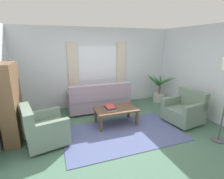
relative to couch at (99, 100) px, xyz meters
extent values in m
plane|color=#476B56|center=(0.16, -1.60, -0.37)|extent=(6.24, 6.24, 0.00)
cube|color=silver|center=(0.16, 0.66, 0.93)|extent=(5.32, 0.12, 2.60)
cube|color=silver|center=(2.82, -1.60, 0.93)|extent=(0.12, 4.40, 2.60)
cube|color=white|center=(0.16, 0.59, 1.08)|extent=(1.30, 0.01, 1.10)
cube|color=beige|center=(-0.67, 0.56, 1.08)|extent=(0.32, 0.06, 1.40)
cube|color=beige|center=(0.99, 0.56, 1.08)|extent=(0.32, 0.06, 1.40)
cube|color=#4C5684|center=(0.16, -1.60, -0.36)|extent=(2.80, 1.63, 0.01)
cube|color=#998499|center=(0.00, 0.07, -0.12)|extent=(1.90, 0.80, 0.38)
cube|color=#998499|center=(0.00, -0.25, 0.31)|extent=(1.90, 0.20, 0.48)
cube|color=#998499|center=(0.87, 0.07, 0.19)|extent=(0.16, 0.80, 0.24)
cube|color=#998499|center=(-0.87, 0.07, 0.19)|extent=(0.16, 0.80, 0.24)
cylinder|color=brown|center=(0.85, 0.37, -0.34)|extent=(0.06, 0.06, 0.06)
cylinder|color=brown|center=(-0.85, 0.37, -0.34)|extent=(0.06, 0.06, 0.06)
cylinder|color=brown|center=(0.85, -0.23, -0.34)|extent=(0.06, 0.06, 0.06)
cylinder|color=brown|center=(-0.85, -0.23, -0.34)|extent=(0.06, 0.06, 0.06)
cube|color=slate|center=(-1.56, -1.41, -0.13)|extent=(0.96, 0.99, 0.36)
cube|color=slate|center=(-1.88, -1.48, 0.28)|extent=(0.35, 0.86, 0.46)
cube|color=slate|center=(-1.48, -1.76, 0.16)|extent=(0.81, 0.29, 0.22)
cube|color=slate|center=(-1.63, -1.05, 0.16)|extent=(0.81, 0.29, 0.22)
cylinder|color=brown|center=(-1.17, -1.67, -0.34)|extent=(0.05, 0.05, 0.06)
cylinder|color=brown|center=(-1.32, -1.01, -0.34)|extent=(0.05, 0.05, 0.06)
cylinder|color=brown|center=(-1.80, -1.81, -0.34)|extent=(0.05, 0.05, 0.06)
cylinder|color=brown|center=(-1.94, -1.14, -0.34)|extent=(0.05, 0.05, 0.06)
cube|color=slate|center=(1.91, -1.60, -0.13)|extent=(0.91, 0.95, 0.36)
cube|color=slate|center=(2.23, -1.55, 0.28)|extent=(0.30, 0.86, 0.46)
cube|color=slate|center=(1.85, -1.24, 0.16)|extent=(0.81, 0.23, 0.22)
cube|color=slate|center=(1.96, -1.96, 0.16)|extent=(0.81, 0.23, 0.22)
cylinder|color=brown|center=(1.54, -1.31, -0.34)|extent=(0.05, 0.05, 0.06)
cylinder|color=brown|center=(1.64, -1.98, -0.34)|extent=(0.05, 0.05, 0.06)
cylinder|color=brown|center=(2.17, -1.22, -0.34)|extent=(0.05, 0.05, 0.06)
cylinder|color=brown|center=(2.27, -1.89, -0.34)|extent=(0.05, 0.05, 0.06)
cube|color=brown|center=(0.17, -1.07, 0.05)|extent=(1.10, 0.64, 0.04)
cube|color=brown|center=(-0.32, -1.33, -0.17)|extent=(0.06, 0.06, 0.40)
cube|color=brown|center=(0.66, -1.33, -0.17)|extent=(0.06, 0.06, 0.40)
cube|color=brown|center=(-0.32, -0.81, -0.17)|extent=(0.06, 0.06, 0.40)
cube|color=brown|center=(0.66, -0.81, -0.17)|extent=(0.06, 0.06, 0.40)
cube|color=beige|center=(0.01, -1.08, 0.08)|extent=(0.27, 0.32, 0.02)
cube|color=#335199|center=(0.01, -1.07, 0.10)|extent=(0.28, 0.28, 0.02)
cube|color=#2D2D33|center=(0.02, -1.08, 0.13)|extent=(0.26, 0.29, 0.03)
cube|color=#B23833|center=(0.01, -1.07, 0.15)|extent=(0.23, 0.32, 0.02)
cylinder|color=#B7B2A8|center=(2.33, 0.10, -0.22)|extent=(0.42, 0.42, 0.29)
cylinder|color=brown|center=(2.33, 0.10, 0.09)|extent=(0.07, 0.07, 0.33)
cone|color=#2D6638|center=(2.58, 0.05, 0.44)|extent=(0.51, 0.19, 0.35)
cone|color=#2D6638|center=(2.48, 0.29, 0.43)|extent=(0.32, 0.43, 0.39)
cone|color=#2D6638|center=(2.33, 0.35, 0.43)|extent=(0.10, 0.49, 0.32)
cone|color=#2D6638|center=(2.16, 0.35, 0.47)|extent=(0.33, 0.58, 0.37)
cone|color=#2D6638|center=(2.05, 0.13, 0.45)|extent=(0.51, 0.16, 0.43)
cone|color=#2D6638|center=(2.14, -0.03, 0.42)|extent=(0.40, 0.33, 0.36)
cone|color=#2D6638|center=(2.32, -0.14, 0.42)|extent=(0.11, 0.47, 0.25)
cone|color=#2D6638|center=(2.54, -0.10, 0.46)|extent=(0.43, 0.49, 0.38)
cube|color=brown|center=(-2.22, -0.52, 0.48)|extent=(0.30, 0.04, 1.70)
cube|color=brown|center=(-2.22, -1.42, 0.48)|extent=(0.30, 0.04, 1.70)
cube|color=brown|center=(-2.08, -0.97, 0.48)|extent=(0.02, 0.90, 1.70)
cube|color=brown|center=(-2.22, -0.97, -0.36)|extent=(0.30, 0.86, 0.02)
cube|color=brown|center=(-2.22, -0.97, 0.07)|extent=(0.30, 0.86, 0.02)
cube|color=brown|center=(-2.22, -0.97, 0.49)|extent=(0.30, 0.86, 0.02)
cube|color=brown|center=(-2.22, -0.97, 0.92)|extent=(0.30, 0.86, 0.02)
cube|color=brown|center=(-2.22, -0.97, 1.34)|extent=(0.30, 0.86, 0.02)
cube|color=#2D2D33|center=(-2.22, -0.63, 0.20)|extent=(0.24, 0.10, 0.24)
cube|color=orange|center=(-2.22, -0.73, 0.21)|extent=(0.27, 0.07, 0.26)
cube|color=gold|center=(-2.22, -0.81, 0.17)|extent=(0.23, 0.06, 0.19)
cube|color=#335199|center=(-2.22, -0.90, 0.22)|extent=(0.23, 0.10, 0.29)
cube|color=#387F4C|center=(-2.22, -1.01, 0.20)|extent=(0.26, 0.09, 0.24)
cube|color=#B23833|center=(-2.22, -1.12, 0.19)|extent=(0.28, 0.09, 0.22)
cylinder|color=#4C4C51|center=(2.03, -2.61, -0.35)|extent=(0.28, 0.28, 0.03)
cylinder|color=#4C4C51|center=(2.03, -2.61, 0.44)|extent=(0.03, 0.03, 1.56)
camera|label=1|loc=(-1.34, -4.98, 1.75)|focal=27.40mm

